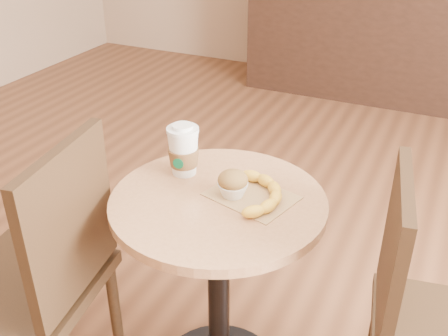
# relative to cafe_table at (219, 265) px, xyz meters

# --- Properties ---
(cafe_table) EXTENTS (0.63, 0.63, 0.75)m
(cafe_table) POSITION_rel_cafe_table_xyz_m (0.00, 0.00, 0.00)
(cafe_table) COLOR black
(cafe_table) RESTS_ON ground
(chair_left) EXTENTS (0.49, 0.49, 0.97)m
(chair_left) POSITION_rel_cafe_table_xyz_m (-0.43, -0.30, 0.03)
(chair_left) COLOR #2F1F10
(chair_left) RESTS_ON ground
(chair_right) EXTENTS (0.47, 0.47, 0.93)m
(chair_right) POSITION_rel_cafe_table_xyz_m (0.62, 0.02, 0.01)
(chair_right) COLOR #2F1F10
(chair_right) RESTS_ON ground
(service_counter) EXTENTS (2.30, 0.65, 1.04)m
(service_counter) POSITION_rel_cafe_table_xyz_m (0.03, 3.07, 0.02)
(service_counter) COLOR black
(service_counter) RESTS_ON ground
(kraft_bag) EXTENTS (0.28, 0.24, 0.00)m
(kraft_bag) POSITION_rel_cafe_table_xyz_m (0.08, 0.05, 0.25)
(kraft_bag) COLOR #A88051
(kraft_bag) RESTS_ON cafe_table
(coffee_cup) EXTENTS (0.10, 0.10, 0.16)m
(coffee_cup) POSITION_rel_cafe_table_xyz_m (-0.16, 0.09, 0.32)
(coffee_cup) COLOR silver
(coffee_cup) RESTS_ON cafe_table
(muffin) EXTENTS (0.09, 0.09, 0.08)m
(muffin) POSITION_rel_cafe_table_xyz_m (0.03, 0.03, 0.29)
(muffin) COLOR silver
(muffin) RESTS_ON kraft_bag
(banana) EXTENTS (0.24, 0.29, 0.04)m
(banana) POSITION_rel_cafe_table_xyz_m (0.11, 0.04, 0.27)
(banana) COLOR gold
(banana) RESTS_ON kraft_bag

